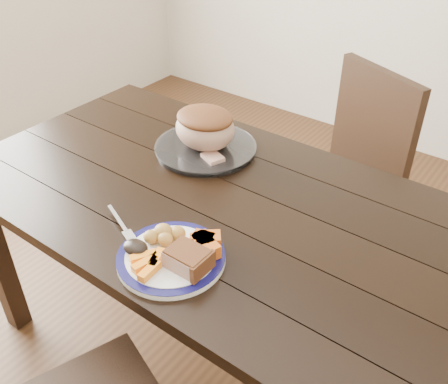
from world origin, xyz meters
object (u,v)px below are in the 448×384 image
Objects in this scene: pork_slice at (188,259)px; chair_far at (346,169)px; dinner_plate at (171,258)px; carving_knife at (229,147)px; serving_platter at (206,149)px; dining_table at (208,217)px; roast_joint at (205,129)px; fork at (122,225)px.

chair_far is at bearing 91.27° from pork_slice.
dinner_plate is 0.89× the size of carving_knife.
serving_platter is (-0.28, 0.49, 0.00)m from dinner_plate.
dining_table is 0.33m from dinner_plate.
dining_table is at bearing -51.78° from carving_knife.
carving_knife is at bearing 111.74° from dinner_plate.
dining_table is 5.70× the size of dinner_plate.
serving_platter reaches higher than carving_knife.
dinner_plate is at bearing -68.87° from dining_table.
dining_table is 7.51× the size of roast_joint.
dinner_plate is 0.19m from fork.
roast_joint is at bearing 123.06° from fork.
serving_platter is (-0.32, -0.53, 0.23)m from chair_far.
serving_platter is at bearing 123.06° from fork.
carving_knife is (0.06, 0.06, -0.08)m from roast_joint.
roast_joint is 0.68× the size of carving_knife.
chair_far is (0.15, 0.73, -0.13)m from dining_table.
dinner_plate is 1.32× the size of roast_joint.
fork is (-0.19, 0.01, 0.01)m from dinner_plate.
fork reaches higher than dinner_plate.
chair_far is 1.05m from dinner_plate.
roast_joint reaches higher than dining_table.
dinner_plate is 2.75× the size of pork_slice.
dining_table is 1.72× the size of chair_far.
serving_platter is at bearing -118.61° from carving_knife.
fork is (-0.23, -1.01, 0.25)m from chair_far.
serving_platter reaches higher than dining_table.
dinner_plate is 0.57m from roast_joint.
dining_table is 0.76m from chair_far.
roast_joint is at bearing 124.43° from pork_slice.
carving_knife is at bearing 45.60° from roast_joint.
chair_far is 9.11× the size of pork_slice.
roast_joint is at bearing 129.56° from dining_table.
pork_slice reaches higher than dining_table.
serving_platter is 0.08m from roast_joint.
dinner_plate is at bearing 20.00° from fork.
serving_platter is at bearing 124.43° from pork_slice.
chair_far is 2.97× the size of carving_knife.
dinner_plate is (-0.04, -1.02, 0.23)m from chair_far.
fork is at bearing 177.33° from dinner_plate.
dinner_plate is 0.81× the size of serving_platter.
chair_far is 1.06m from pork_slice.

